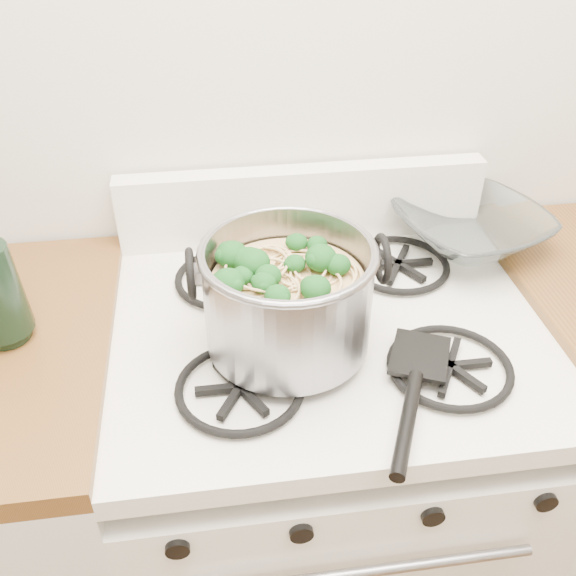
% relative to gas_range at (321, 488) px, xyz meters
% --- Properties ---
extents(gas_range, '(0.76, 0.66, 0.92)m').
position_rel_gas_range_xyz_m(gas_range, '(0.00, 0.00, 0.00)').
color(gas_range, white).
rests_on(gas_range, ground).
extents(counter_left, '(0.25, 0.65, 0.92)m').
position_rel_gas_range_xyz_m(counter_left, '(-0.51, 0.00, 0.02)').
color(counter_left, silver).
rests_on(counter_left, ground).
extents(stock_pot, '(0.31, 0.28, 0.19)m').
position_rel_gas_range_xyz_m(stock_pot, '(-0.08, -0.06, 0.57)').
color(stock_pot, gray).
rests_on(stock_pot, gas_range).
extents(spatula, '(0.39, 0.40, 0.02)m').
position_rel_gas_range_xyz_m(spatula, '(0.12, -0.13, 0.50)').
color(spatula, black).
rests_on(spatula, gas_range).
extents(glass_bowl, '(0.15, 0.15, 0.03)m').
position_rel_gas_range_xyz_m(glass_bowl, '(0.33, 0.20, 0.50)').
color(glass_bowl, white).
rests_on(glass_bowl, gas_range).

